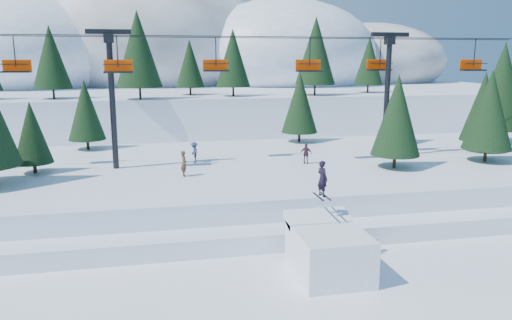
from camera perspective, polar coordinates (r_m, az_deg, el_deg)
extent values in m
plane|color=white|center=(23.94, 4.58, -15.14)|extent=(160.00, 160.00, 0.00)
cube|color=white|center=(40.11, -2.65, -2.11)|extent=(70.00, 22.00, 2.50)
cube|color=white|center=(30.87, 0.38, -7.70)|extent=(70.00, 6.00, 1.10)
cube|color=white|center=(89.02, -7.88, 6.51)|extent=(110.00, 60.00, 6.00)
ellipsoid|color=white|center=(95.01, -25.62, 10.91)|extent=(36.00, 32.40, 19.80)
ellipsoid|color=#605B59|center=(98.50, -12.05, 12.82)|extent=(44.00, 39.60, 26.40)
ellipsoid|color=white|center=(93.65, 3.18, 12.00)|extent=(34.00, 30.60, 19.72)
ellipsoid|color=#605B59|center=(106.11, 13.00, 10.98)|extent=(30.00, 27.00, 15.00)
cylinder|color=black|center=(60.15, -13.10, 7.46)|extent=(0.26, 0.26, 1.42)
cone|color=#183619|center=(60.02, -13.33, 12.28)|extent=(5.27, 5.27, 8.71)
cylinder|color=black|center=(63.78, -2.62, 7.85)|extent=(0.26, 0.26, 1.17)
cone|color=#183619|center=(63.64, -2.66, 11.60)|extent=(4.34, 4.34, 7.18)
cylinder|color=black|center=(65.59, 6.73, 7.98)|extent=(0.26, 0.26, 1.39)
cone|color=#183619|center=(65.47, 6.84, 12.32)|extent=(5.16, 5.16, 8.53)
cylinder|color=black|center=(64.09, -22.11, 7.05)|extent=(0.26, 0.26, 1.19)
cone|color=#183619|center=(63.95, -22.41, 10.84)|extent=(4.42, 4.42, 7.31)
cylinder|color=black|center=(71.92, 12.65, 7.97)|extent=(0.26, 0.26, 1.07)
cone|color=#183619|center=(71.80, 12.79, 11.01)|extent=(3.97, 3.97, 6.56)
cylinder|color=black|center=(66.37, -7.50, 7.84)|extent=(0.26, 0.26, 0.99)
cone|color=#183619|center=(66.24, -7.58, 10.90)|extent=(3.70, 3.70, 6.11)
cube|color=white|center=(25.64, 8.37, -10.50)|extent=(3.44, 4.25, 2.33)
cube|color=white|center=(26.83, 7.10, -6.69)|extent=(3.44, 1.49, 0.83)
imported|color=black|center=(26.04, 7.59, -2.11)|extent=(0.67, 0.81, 1.89)
cube|color=black|center=(26.22, 7.12, -4.17)|extent=(0.11, 1.65, 0.03)
cube|color=black|center=(26.35, 7.95, -4.12)|extent=(0.11, 1.65, 0.03)
cylinder|color=black|center=(38.71, -16.09, 6.33)|extent=(0.44, 0.44, 10.00)
cube|color=black|center=(38.62, -16.52, 13.88)|extent=(3.20, 0.35, 0.35)
cube|color=black|center=(38.60, -16.48, 13.22)|extent=(0.70, 0.70, 0.70)
cylinder|color=black|center=(43.11, 14.72, 6.90)|extent=(0.44, 0.44, 10.00)
cube|color=black|center=(43.02, 15.07, 13.68)|extent=(3.20, 0.35, 0.35)
cube|color=black|center=(43.01, 15.04, 13.08)|extent=(0.70, 0.70, 0.70)
cylinder|color=black|center=(38.19, 0.54, 13.93)|extent=(46.00, 0.06, 0.06)
cylinder|color=black|center=(40.53, -0.21, 13.79)|extent=(46.00, 0.06, 0.06)
cylinder|color=black|center=(40.80, -25.89, 11.10)|extent=(0.08, 0.08, 2.20)
cube|color=black|center=(40.81, -25.71, 9.07)|extent=(2.00, 0.75, 0.12)
cube|color=#FF4100|center=(41.17, -25.64, 9.72)|extent=(2.00, 0.10, 0.85)
cylinder|color=black|center=(40.46, -25.89, 9.82)|extent=(2.00, 0.06, 0.06)
cylinder|color=black|center=(37.34, -15.57, 11.88)|extent=(0.08, 0.08, 2.20)
cube|color=black|center=(37.35, -15.45, 9.66)|extent=(2.00, 0.75, 0.12)
cube|color=#FF4100|center=(37.72, -15.45, 10.36)|extent=(2.00, 0.10, 0.85)
cylinder|color=black|center=(36.99, -15.52, 10.49)|extent=(2.00, 0.06, 0.06)
cylinder|color=black|center=(40.00, -4.61, 12.21)|extent=(0.08, 0.08, 2.20)
cube|color=black|center=(40.01, -4.57, 10.13)|extent=(2.00, 0.75, 0.12)
cube|color=#FF4100|center=(40.38, -4.66, 10.78)|extent=(2.00, 0.10, 0.85)
cylinder|color=black|center=(39.65, -4.52, 10.92)|extent=(2.00, 0.06, 0.06)
cylinder|color=black|center=(39.16, 6.17, 12.19)|extent=(0.08, 0.08, 2.20)
cube|color=black|center=(39.17, 6.13, 10.07)|extent=(2.00, 0.75, 0.12)
cube|color=#FF4100|center=(39.53, 5.97, 10.74)|extent=(2.00, 0.10, 0.85)
cylinder|color=black|center=(38.83, 6.31, 10.87)|extent=(2.00, 0.06, 0.06)
cylinder|color=black|center=(43.98, 14.03, 11.85)|extent=(0.08, 0.08, 2.20)
cube|color=black|center=(43.99, 13.93, 9.97)|extent=(2.00, 0.75, 0.12)
cube|color=#FF4100|center=(44.32, 13.75, 10.57)|extent=(2.00, 0.10, 0.85)
cylinder|color=black|center=(43.66, 14.17, 10.67)|extent=(2.00, 0.06, 0.06)
cylinder|color=black|center=(45.55, 23.72, 11.21)|extent=(0.08, 0.08, 2.20)
cube|color=black|center=(45.56, 23.57, 9.40)|extent=(2.00, 0.75, 0.12)
cube|color=#FF4100|center=(45.87, 23.34, 9.99)|extent=(2.00, 0.10, 0.85)
cylinder|color=black|center=(45.27, 23.89, 10.06)|extent=(2.00, 0.06, 0.06)
cylinder|color=black|center=(44.48, 24.72, 0.52)|extent=(0.26, 0.26, 1.03)
cone|color=#183619|center=(43.99, 25.12, 5.23)|extent=(3.83, 3.83, 6.34)
cylinder|color=black|center=(49.17, 24.21, 1.50)|extent=(0.26, 0.26, 0.99)
cone|color=#183619|center=(48.74, 24.55, 5.59)|extent=(3.68, 3.68, 6.08)
cylinder|color=black|center=(54.95, 25.84, 2.53)|extent=(0.26, 0.26, 1.37)
cone|color=#183619|center=(54.50, 26.30, 7.59)|extent=(5.07, 5.07, 8.39)
cylinder|color=black|center=(51.12, 15.69, 2.40)|extent=(0.26, 0.26, 0.92)
cone|color=#183619|center=(50.72, 15.89, 6.05)|extent=(3.40, 3.40, 5.62)
cylinder|color=black|center=(48.39, -18.66, 1.71)|extent=(0.26, 0.26, 0.89)
cone|color=#183619|center=(47.98, -18.90, 5.47)|extent=(3.32, 3.32, 5.49)
cylinder|color=black|center=(50.09, 4.96, 2.64)|extent=(0.26, 0.26, 0.96)
cone|color=#183619|center=(49.67, 5.02, 6.56)|extent=(3.57, 3.57, 5.91)
cylinder|color=black|center=(39.83, -23.95, -0.83)|extent=(0.26, 0.26, 0.73)
cone|color=#183619|center=(39.39, -24.26, 2.90)|extent=(2.73, 2.73, 4.51)
cylinder|color=black|center=(39.55, 15.53, -0.13)|extent=(0.26, 0.26, 0.99)
cone|color=#183619|center=(39.01, 15.81, 4.98)|extent=(3.69, 3.69, 6.10)
imported|color=#442334|center=(39.63, 5.76, 0.73)|extent=(1.02, 0.83, 1.63)
imported|color=#273250|center=(40.10, -7.08, 0.86)|extent=(0.77, 1.16, 1.68)
imported|color=#203C2A|center=(45.13, 15.29, 1.84)|extent=(0.84, 1.04, 1.83)
imported|color=#48341C|center=(35.62, -8.24, -0.41)|extent=(0.53, 0.72, 1.82)
cylinder|color=black|center=(28.00, 8.21, -10.11)|extent=(0.06, 0.06, 0.90)
cylinder|color=black|center=(28.86, 13.64, -9.66)|extent=(0.06, 0.06, 0.90)
cube|color=#FF4100|center=(28.36, 10.97, -9.71)|extent=(2.80, 0.24, 0.55)
cylinder|color=black|center=(32.83, 19.78, -7.40)|extent=(0.06, 0.06, 0.90)
cylinder|color=black|center=(34.78, 23.10, -6.59)|extent=(0.06, 0.06, 0.90)
cube|color=#FF4100|center=(33.76, 21.50, -6.82)|extent=(2.74, 0.67, 0.55)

